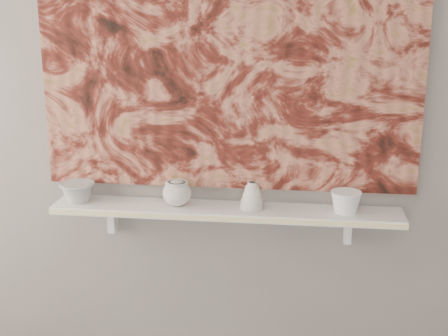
% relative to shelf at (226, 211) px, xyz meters
% --- Properties ---
extents(wall_back, '(3.60, 0.00, 3.60)m').
position_rel_shelf_xyz_m(wall_back, '(0.00, 0.09, 0.44)').
color(wall_back, slate).
rests_on(wall_back, floor).
extents(shelf, '(1.40, 0.18, 0.03)m').
position_rel_shelf_xyz_m(shelf, '(0.00, 0.00, 0.00)').
color(shelf, white).
rests_on(shelf, wall_back).
extents(shelf_stripe, '(1.40, 0.01, 0.02)m').
position_rel_shelf_xyz_m(shelf_stripe, '(0.00, -0.09, 0.00)').
color(shelf_stripe, '#F3E6A2').
rests_on(shelf_stripe, shelf).
extents(bracket_left, '(0.03, 0.06, 0.12)m').
position_rel_shelf_xyz_m(bracket_left, '(-0.49, 0.06, -0.07)').
color(bracket_left, white).
rests_on(bracket_left, wall_back).
extents(bracket_right, '(0.03, 0.06, 0.12)m').
position_rel_shelf_xyz_m(bracket_right, '(0.49, 0.06, -0.07)').
color(bracket_right, white).
rests_on(bracket_right, wall_back).
extents(painting, '(1.50, 0.02, 1.10)m').
position_rel_shelf_xyz_m(painting, '(0.00, 0.08, 0.62)').
color(painting, maroon).
rests_on(painting, wall_back).
extents(house_motif, '(0.09, 0.00, 0.08)m').
position_rel_shelf_xyz_m(house_motif, '(0.45, 0.07, 0.32)').
color(house_motif, black).
rests_on(house_motif, painting).
extents(bowl_grey, '(0.17, 0.17, 0.08)m').
position_rel_shelf_xyz_m(bowl_grey, '(-0.61, 0.00, 0.06)').
color(bowl_grey, '#989895').
rests_on(bowl_grey, shelf).
extents(cup_cream, '(0.13, 0.13, 0.11)m').
position_rel_shelf_xyz_m(cup_cream, '(-0.20, 0.00, 0.07)').
color(cup_cream, beige).
rests_on(cup_cream, shelf).
extents(bell_vessel, '(0.10, 0.10, 0.11)m').
position_rel_shelf_xyz_m(bell_vessel, '(0.11, 0.00, 0.07)').
color(bell_vessel, beige).
rests_on(bell_vessel, shelf).
extents(bowl_white, '(0.14, 0.14, 0.09)m').
position_rel_shelf_xyz_m(bowl_white, '(0.47, 0.00, 0.06)').
color(bowl_white, white).
rests_on(bowl_white, shelf).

